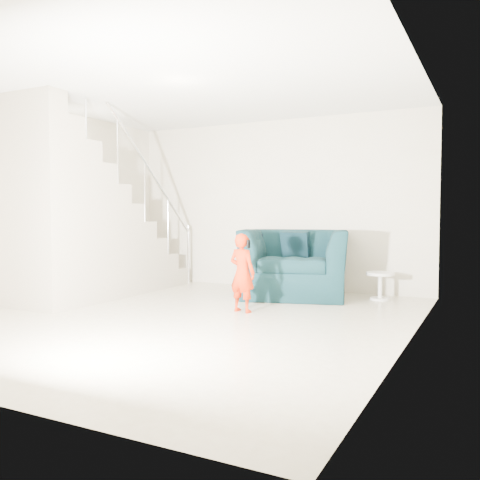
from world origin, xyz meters
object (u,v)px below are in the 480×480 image
toddler (242,273)px  side_table (380,281)px  staircase (84,232)px  armchair (295,263)px

toddler → side_table: 2.12m
staircase → side_table: bearing=24.8°
armchair → toddler: bearing=-112.2°
armchair → side_table: armchair is taller
armchair → side_table: bearing=-4.8°
armchair → side_table: 1.22m
side_table → armchair: bearing=-168.8°
side_table → staircase: staircase is taller
side_table → staircase: 4.22m
staircase → armchair: bearing=30.1°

